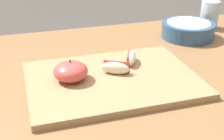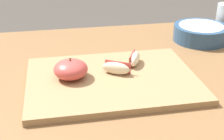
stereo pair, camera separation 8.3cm
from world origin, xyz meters
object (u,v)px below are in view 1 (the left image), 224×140
cutting_board (112,80)px  drinking_glass_water (209,15)px  apple_half_skin_up (71,71)px  apple_wedge_left (133,58)px  apple_wedge_middle (116,68)px  ceramic_fruit_bowl (188,30)px

cutting_board → drinking_glass_water: bearing=33.3°
apple_half_skin_up → apple_wedge_left: bearing=14.8°
apple_wedge_middle → ceramic_fruit_bowl: size_ratio=0.42×
apple_wedge_middle → drinking_glass_water: size_ratio=0.73×
apple_half_skin_up → drinking_glass_water: bearing=27.1°
apple_wedge_left → cutting_board: bearing=-141.0°
apple_half_skin_up → cutting_board: bearing=-9.0°
apple_wedge_middle → apple_wedge_left: 0.08m
cutting_board → apple_half_skin_up: size_ratio=4.96×
cutting_board → apple_wedge_left: size_ratio=5.60×
cutting_board → apple_wedge_middle: (0.01, 0.01, 0.02)m
apple_half_skin_up → drinking_glass_water: size_ratio=0.83×
drinking_glass_water → cutting_board: bearing=-146.7°
ceramic_fruit_bowl → drinking_glass_water: 0.14m
apple_wedge_left → ceramic_fruit_bowl: bearing=33.7°
apple_wedge_left → apple_wedge_middle: bearing=-142.2°
apple_half_skin_up → apple_wedge_left: apple_half_skin_up is taller
cutting_board → drinking_glass_water: size_ratio=4.14×
apple_wedge_middle → drinking_glass_water: drinking_glass_water is taller
apple_wedge_left → ceramic_fruit_bowl: ceramic_fruit_bowl is taller
apple_wedge_left → ceramic_fruit_bowl: (0.28, 0.18, -0.00)m
apple_wedge_middle → ceramic_fruit_bowl: (0.34, 0.24, -0.00)m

